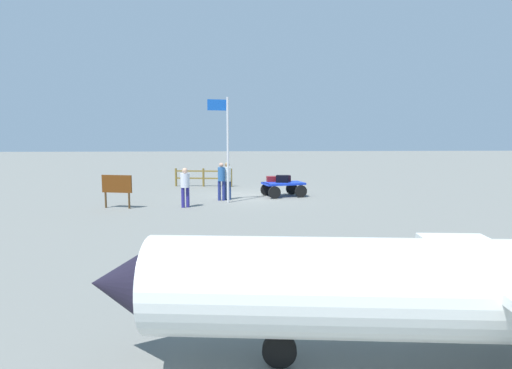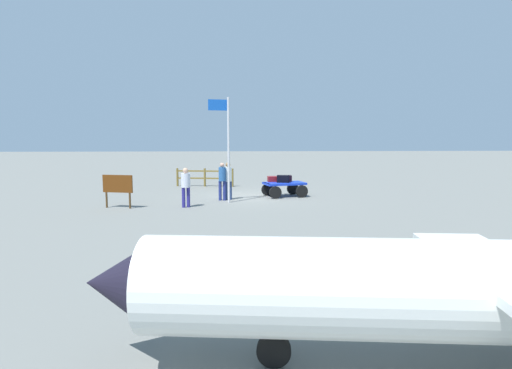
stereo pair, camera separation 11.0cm
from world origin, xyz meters
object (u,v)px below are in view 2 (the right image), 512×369
object	(u,v)px
suitcase_dark	(272,179)
suitcase_olive	(285,178)
flagpole	(226,142)
worker_supervisor	(186,184)
signboard	(118,186)
worker_lead	(222,179)
worker_trailing	(228,178)
suitcase_grey	(283,179)
luggage_cart	(284,186)
airplane_near	(493,290)

from	to	relation	value
suitcase_dark	suitcase_olive	distance (m)	0.67
flagpole	worker_supervisor	bearing A→B (deg)	34.77
suitcase_olive	signboard	distance (m)	7.98
worker_lead	worker_trailing	size ratio (longest dim) A/B	0.99
suitcase_grey	worker_lead	bearing A→B (deg)	20.04
suitcase_grey	worker_supervisor	world-z (taller)	worker_supervisor
worker_lead	flagpole	distance (m)	1.83
luggage_cart	worker_supervisor	size ratio (longest dim) A/B	1.34
flagpole	signboard	distance (m)	4.87
luggage_cart	signboard	bearing A→B (deg)	22.18
suitcase_olive	worker_lead	world-z (taller)	worker_lead
suitcase_grey	worker_trailing	xyz separation A→B (m)	(2.63, 0.85, 0.14)
suitcase_olive	worker_trailing	distance (m)	3.10
worker_trailing	worker_supervisor	bearing A→B (deg)	49.66
luggage_cart	flagpole	size ratio (longest dim) A/B	0.48
flagpole	luggage_cart	bearing A→B (deg)	-147.59
suitcase_grey	suitcase_olive	distance (m)	0.50
luggage_cart	worker_supervisor	bearing A→B (deg)	33.32
luggage_cart	airplane_near	xyz separation A→B (m)	(-0.66, 15.49, 0.58)
luggage_cart	suitcase_dark	bearing A→B (deg)	-34.73
suitcase_dark	worker_trailing	bearing A→B (deg)	30.20
worker_trailing	airplane_near	xyz separation A→B (m)	(-3.33, 14.62, 0.07)
airplane_near	worker_supervisor	bearing A→B (deg)	-68.20
suitcase_olive	worker_supervisor	distance (m)	5.61
worker_supervisor	airplane_near	distance (m)	13.58
airplane_near	signboard	size ratio (longest dim) A/B	7.39
suitcase_grey	worker_supervisor	distance (m)	5.20
suitcase_olive	signboard	xyz separation A→B (m)	(7.24, 3.35, 0.07)
flagpole	airplane_near	bearing A→B (deg)	103.83
suitcase_dark	signboard	world-z (taller)	signboard
worker_lead	worker_supervisor	distance (m)	2.31
suitcase_dark	worker_trailing	distance (m)	2.48
luggage_cart	worker_trailing	bearing A→B (deg)	18.04
worker_supervisor	signboard	distance (m)	2.73
worker_lead	worker_supervisor	xyz separation A→B (m)	(1.44, 1.81, -0.01)
suitcase_dark	worker_lead	bearing A→B (deg)	31.05
luggage_cart	worker_supervisor	xyz separation A→B (m)	(4.39, 2.88, 0.48)
luggage_cart	worker_supervisor	distance (m)	5.27
flagpole	signboard	xyz separation A→B (m)	(4.39, 1.17, -1.76)
suitcase_dark	signboard	size ratio (longest dim) A/B	0.34
suitcase_dark	worker_lead	world-z (taller)	worker_lead
luggage_cart	signboard	xyz separation A→B (m)	(7.12, 2.90, 0.42)
suitcase_dark	worker_trailing	xyz separation A→B (m)	(2.14, 1.25, 0.18)
worker_trailing	airplane_near	world-z (taller)	airplane_near
luggage_cart	suitcase_olive	bearing A→B (deg)	-105.27
suitcase_dark	signboard	xyz separation A→B (m)	(6.58, 3.27, 0.09)
suitcase_olive	airplane_near	size ratio (longest dim) A/B	0.06
suitcase_grey	airplane_near	bearing A→B (deg)	92.62
suitcase_olive	worker_trailing	size ratio (longest dim) A/B	0.34
worker_supervisor	signboard	world-z (taller)	worker_supervisor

